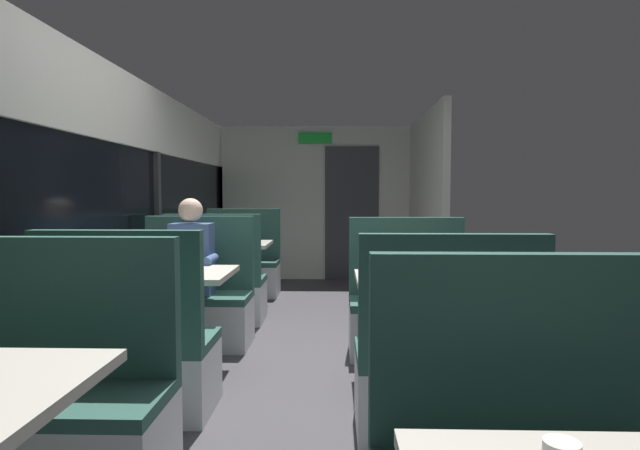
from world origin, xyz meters
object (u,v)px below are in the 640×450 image
at_px(bench_rear_aisle_facing_end, 445,375).
at_px(coffee_cup_primary, 163,265).
at_px(bench_rear_aisle_facing_entry, 408,314).
at_px(dining_table_rear_aisle, 424,292).
at_px(dining_table_far_window, 230,251).
at_px(seated_passenger, 193,284).
at_px(bench_near_window_facing_entry, 60,416).
at_px(bench_mid_window_facing_entry, 196,307).
at_px(bench_far_window_facing_end, 216,290).
at_px(bench_far_window_facing_entry, 242,269).
at_px(bench_mid_window_facing_end, 131,359).
at_px(dining_table_mid_window, 168,285).

xyz_separation_m(bench_rear_aisle_facing_end, coffee_cup_primary, (-1.82, 0.89, 0.46)).
bearing_deg(bench_rear_aisle_facing_entry, dining_table_rear_aisle, -90.00).
relative_size(dining_table_far_window, seated_passenger, 0.71).
xyz_separation_m(bench_near_window_facing_entry, bench_rear_aisle_facing_entry, (1.79, 1.97, 0.00)).
relative_size(bench_mid_window_facing_entry, bench_far_window_facing_end, 1.00).
distance_m(bench_rear_aisle_facing_end, bench_rear_aisle_facing_entry, 1.40).
bearing_deg(bench_near_window_facing_entry, coffee_cup_primary, 91.22).
bearing_deg(dining_table_rear_aisle, coffee_cup_primary, 174.12).
distance_m(bench_mid_window_facing_entry, bench_far_window_facing_end, 0.77).
bearing_deg(bench_far_window_facing_entry, bench_rear_aisle_facing_entry, -52.94).
distance_m(dining_table_far_window, bench_far_window_facing_entry, 0.77).
bearing_deg(bench_mid_window_facing_end, bench_rear_aisle_facing_end, -6.38).
distance_m(bench_far_window_facing_end, dining_table_rear_aisle, 2.47).
bearing_deg(dining_table_mid_window, dining_table_far_window, 90.00).
height_order(bench_far_window_facing_entry, bench_rear_aisle_facing_end, same).
relative_size(bench_near_window_facing_entry, seated_passenger, 0.87).
bearing_deg(bench_far_window_facing_entry, seated_passenger, -90.00).
xyz_separation_m(bench_far_window_facing_end, bench_far_window_facing_entry, (0.00, 1.40, 0.00)).
distance_m(dining_table_mid_window, dining_table_rear_aisle, 1.80).
relative_size(bench_mid_window_facing_end, coffee_cup_primary, 12.22).
bearing_deg(dining_table_far_window, bench_far_window_facing_end, -90.00).
relative_size(bench_near_window_facing_entry, dining_table_mid_window, 1.22).
distance_m(bench_mid_window_facing_end, bench_rear_aisle_facing_end, 1.80).
height_order(bench_near_window_facing_entry, dining_table_mid_window, bench_near_window_facing_entry).
bearing_deg(seated_passenger, bench_rear_aisle_facing_entry, -4.08).
relative_size(dining_table_mid_window, dining_table_far_window, 1.00).
bearing_deg(dining_table_rear_aisle, bench_far_window_facing_end, 136.97).
relative_size(bench_mid_window_facing_entry, coffee_cup_primary, 12.22).
relative_size(bench_near_window_facing_entry, dining_table_far_window, 1.22).
height_order(bench_mid_window_facing_entry, bench_rear_aisle_facing_entry, same).
bearing_deg(bench_near_window_facing_entry, seated_passenger, 90.00).
relative_size(bench_mid_window_facing_end, seated_passenger, 0.87).
distance_m(dining_table_mid_window, coffee_cup_primary, 0.15).
relative_size(dining_table_mid_window, bench_far_window_facing_entry, 0.82).
distance_m(bench_near_window_facing_entry, coffee_cup_primary, 1.53).
relative_size(bench_mid_window_facing_entry, bench_far_window_facing_entry, 1.00).
bearing_deg(seated_passenger, bench_rear_aisle_facing_end, -40.46).
bearing_deg(bench_mid_window_facing_entry, coffee_cup_primary, -92.49).
height_order(dining_table_mid_window, dining_table_far_window, same).
height_order(bench_mid_window_facing_end, seated_passenger, seated_passenger).
relative_size(dining_table_far_window, bench_rear_aisle_facing_end, 0.82).
bearing_deg(bench_far_window_facing_entry, dining_table_rear_aisle, -59.76).
bearing_deg(dining_table_far_window, bench_far_window_facing_entry, 90.00).
relative_size(bench_mid_window_facing_entry, seated_passenger, 0.87).
xyz_separation_m(bench_mid_window_facing_end, bench_rear_aisle_facing_end, (1.79, -0.20, 0.00)).
xyz_separation_m(bench_near_window_facing_entry, dining_table_far_window, (0.00, 3.64, 0.31)).
bearing_deg(bench_near_window_facing_entry, dining_table_rear_aisle, 35.38).
bearing_deg(bench_rear_aisle_facing_entry, bench_far_window_facing_entry, 127.06).
xyz_separation_m(bench_rear_aisle_facing_end, bench_rear_aisle_facing_entry, (0.00, 1.40, 0.00)).
bearing_deg(dining_table_far_window, bench_mid_window_facing_entry, -90.00).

